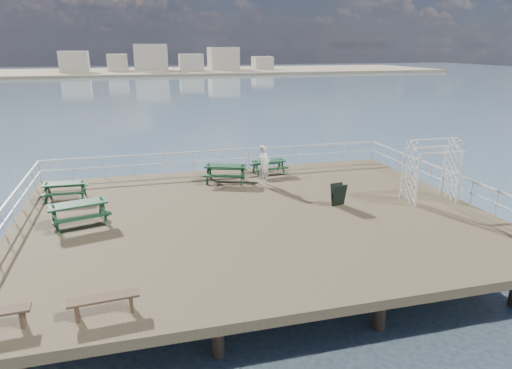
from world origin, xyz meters
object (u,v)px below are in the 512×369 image
object	(u,v)px
picnic_table_b	(226,170)
person	(264,165)
picnic_table_d	(79,209)
trellis_arbor	(431,173)
flat_bench_near	(104,301)
picnic_table_a	(65,187)
picnic_table_c	(269,164)

from	to	relation	value
picnic_table_b	person	xyz separation A→B (m)	(1.67, -0.89, 0.34)
person	picnic_table_b	bearing A→B (deg)	114.81
person	picnic_table_d	bearing A→B (deg)	164.48
trellis_arbor	picnic_table_d	bearing A→B (deg)	177.45
flat_bench_near	trellis_arbor	world-z (taller)	trellis_arbor
picnic_table_a	trellis_arbor	xyz separation A→B (m)	(14.96, -4.14, 0.65)
picnic_table_a	person	size ratio (longest dim) A/B	0.94
flat_bench_near	trellis_arbor	distance (m)	14.07
picnic_table_b	picnic_table_c	world-z (taller)	picnic_table_b
trellis_arbor	person	bearing A→B (deg)	147.92
picnic_table_a	flat_bench_near	size ratio (longest dim) A/B	1.03
picnic_table_d	person	size ratio (longest dim) A/B	1.24
picnic_table_c	person	distance (m)	1.96
picnic_table_d	trellis_arbor	distance (m)	14.13
picnic_table_c	picnic_table_d	size ratio (longest dim) A/B	0.74
trellis_arbor	person	size ratio (longest dim) A/B	1.41
picnic_table_b	picnic_table_c	size ratio (longest dim) A/B	1.35
picnic_table_b	picnic_table_c	xyz separation A→B (m)	(2.42, 0.86, -0.09)
picnic_table_b	picnic_table_d	world-z (taller)	picnic_table_d
picnic_table_d	trellis_arbor	xyz separation A→B (m)	(14.09, -0.88, 0.57)
picnic_table_d	flat_bench_near	size ratio (longest dim) A/B	1.37
picnic_table_a	flat_bench_near	distance (m)	9.83
person	picnic_table_c	bearing A→B (deg)	29.95
picnic_table_d	trellis_arbor	bearing A→B (deg)	-18.78
flat_bench_near	trellis_arbor	xyz separation A→B (m)	(12.93, 5.48, 0.83)
trellis_arbor	picnic_table_a	bearing A→B (deg)	165.57
flat_bench_near	picnic_table_b	bearing A→B (deg)	58.95
picnic_table_b	flat_bench_near	xyz separation A→B (m)	(-5.11, -10.39, -0.25)
person	picnic_table_a	bearing A→B (deg)	142.15
trellis_arbor	picnic_table_b	bearing A→B (deg)	148.93
picnic_table_a	flat_bench_near	bearing A→B (deg)	-76.31
picnic_table_d	person	world-z (taller)	person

